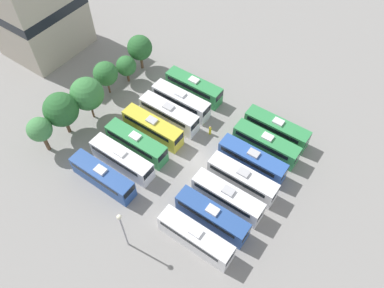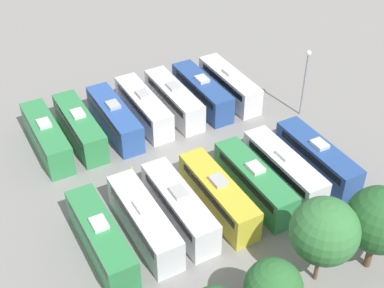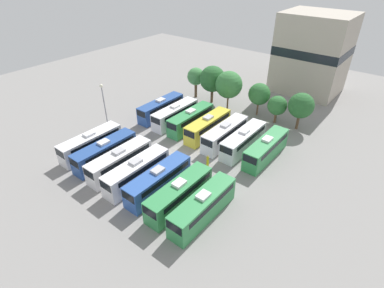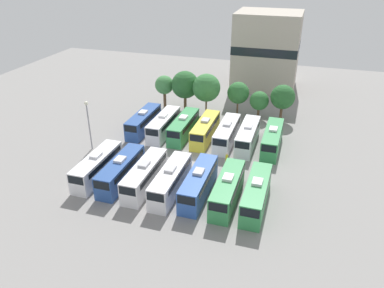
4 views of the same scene
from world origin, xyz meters
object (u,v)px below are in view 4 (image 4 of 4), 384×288
object	(u,v)px
bus_12	(248,135)
tree_5	(283,97)
bus_5	(228,188)
tree_2	(206,88)
tree_1	(185,85)
bus_0	(97,165)
bus_3	(171,180)
bus_6	(256,193)
bus_2	(145,175)
bus_13	(272,138)
tree_3	(238,93)
bus_7	(144,121)
bus_8	(164,124)
tree_0	(164,85)
bus_4	(199,182)
bus_11	(227,133)
bus_1	(121,170)
bus_9	(184,126)
bus_10	(205,129)
depot_building	(267,50)
light_pole	(88,117)
worker_person	(227,159)
tree_4	(259,101)

from	to	relation	value
bus_12	tree_5	bearing A→B (deg)	70.78
bus_5	tree_2	size ratio (longest dim) A/B	1.30
tree_1	bus_0	bearing A→B (deg)	-97.90
bus_5	bus_3	bearing A→B (deg)	-178.08
bus_6	bus_2	bearing A→B (deg)	-179.39
bus_13	tree_3	world-z (taller)	tree_3
bus_7	bus_8	distance (m)	3.79
bus_8	tree_0	xyz separation A→B (m)	(-4.19, 11.42, 2.82)
tree_5	bus_3	bearing A→B (deg)	-112.24
bus_4	bus_11	size ratio (longest dim) A/B	1.00
bus_1	bus_3	size ratio (longest dim) A/B	1.00
tree_3	bus_0	bearing A→B (deg)	-116.65
bus_9	bus_10	bearing A→B (deg)	-1.05
bus_11	depot_building	world-z (taller)	depot_building
bus_11	tree_2	bearing A→B (deg)	120.94
tree_1	bus_12	bearing A→B (deg)	-38.93
bus_8	light_pole	size ratio (longest dim) A/B	1.28
bus_8	light_pole	distance (m)	12.83
bus_9	worker_person	distance (m)	11.64
tree_2	tree_5	distance (m)	13.91
tree_2	light_pole	bearing A→B (deg)	-125.03
worker_person	bus_0	bearing A→B (deg)	-152.43
tree_1	tree_5	distance (m)	18.34
bus_9	tree_3	bearing A→B (deg)	60.51
bus_6	light_pole	bearing A→B (deg)	165.34
bus_9	bus_0	bearing A→B (deg)	-114.39
bus_3	bus_6	distance (m)	10.89
bus_0	bus_9	distance (m)	17.28
bus_6	bus_1	bearing A→B (deg)	-179.99
bus_3	depot_building	xyz separation A→B (m)	(5.70, 46.08, 6.57)
worker_person	tree_1	xyz separation A→B (m)	(-12.41, 18.49, 4.21)
bus_13	tree_2	size ratio (longest dim) A/B	1.30
depot_building	tree_3	bearing A→B (deg)	-98.19
tree_3	bus_4	bearing A→B (deg)	-89.00
bus_2	tree_0	size ratio (longest dim) A/B	1.58
bus_4	bus_9	bearing A→B (deg)	114.81
bus_3	tree_4	world-z (taller)	tree_4
bus_8	bus_13	size ratio (longest dim) A/B	1.00
bus_5	tree_1	xyz separation A→B (m)	(-14.40, 27.07, 3.31)
bus_6	tree_0	size ratio (longest dim) A/B	1.58
tree_1	bus_13	bearing A→B (deg)	-32.22
bus_1	tree_0	xyz separation A→B (m)	(-4.13, 27.03, 2.82)
bus_1	bus_3	bearing A→B (deg)	-2.49
bus_6	tree_2	xyz separation A→B (m)	(-13.44, 26.04, 3.49)
bus_7	tree_5	bearing A→B (deg)	27.29
bus_10	bus_12	bearing A→B (deg)	-1.95
bus_3	bus_10	xyz separation A→B (m)	(0.14, 16.06, 0.00)
bus_4	tree_0	distance (m)	30.86
bus_9	bus_8	bearing A→B (deg)	-176.57
bus_7	bus_0	bearing A→B (deg)	-89.61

